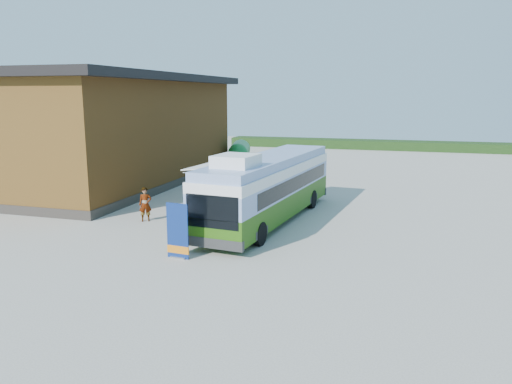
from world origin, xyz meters
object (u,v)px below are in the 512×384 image
(slurry_tanker, at_px, (240,152))
(person_b, at_px, (192,194))
(banner, at_px, (178,236))
(picnic_table, at_px, (245,213))
(bus, at_px, (269,186))
(person_a, at_px, (145,204))

(slurry_tanker, bearing_deg, person_b, -94.40)
(banner, bearing_deg, slurry_tanker, 109.50)
(person_b, height_order, slurry_tanker, slurry_tanker)
(picnic_table, relative_size, slurry_tanker, 0.31)
(bus, xyz_separation_m, picnic_table, (-0.80, -1.31, -1.12))
(picnic_table, xyz_separation_m, person_a, (-5.00, -0.45, 0.20))
(person_b, distance_m, slurry_tanker, 17.43)
(banner, relative_size, slurry_tanker, 0.38)
(bus, bearing_deg, banner, -99.23)
(picnic_table, relative_size, person_a, 1.02)
(person_b, bearing_deg, banner, 45.84)
(banner, xyz_separation_m, person_a, (-4.00, 4.75, -0.04))
(person_a, bearing_deg, picnic_table, -23.68)
(person_b, bearing_deg, slurry_tanker, -144.13)
(banner, relative_size, picnic_table, 1.25)
(person_b, bearing_deg, person_a, 3.07)
(bus, height_order, person_b, bus)
(banner, bearing_deg, person_b, 116.29)
(bus, bearing_deg, person_a, -156.88)
(banner, height_order, picnic_table, banner)
(banner, height_order, slurry_tanker, banner)
(bus, bearing_deg, person_b, 172.43)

